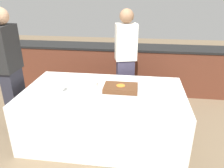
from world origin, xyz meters
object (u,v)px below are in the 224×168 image
(plate_stack, at_px, (90,84))
(person_cutting_cake, at_px, (126,60))
(wine_glass, at_px, (62,84))
(cake, at_px, (121,88))
(person_seated_left, at_px, (11,72))

(plate_stack, height_order, person_cutting_cake, person_cutting_cake)
(wine_glass, bearing_deg, cake, 12.20)
(cake, xyz_separation_m, wine_glass, (-0.74, -0.16, 0.09))
(cake, height_order, person_cutting_cake, person_cutting_cake)
(person_seated_left, bearing_deg, person_cutting_cake, -61.35)
(plate_stack, xyz_separation_m, person_seated_left, (-1.07, -0.11, 0.16))
(cake, relative_size, person_seated_left, 0.27)
(cake, height_order, person_seated_left, person_seated_left)
(cake, bearing_deg, person_seated_left, -178.79)
(wine_glass, bearing_deg, person_seated_left, 170.45)
(cake, relative_size, wine_glass, 2.55)
(cake, xyz_separation_m, person_cutting_cake, (0.00, 0.79, 0.14))
(wine_glass, bearing_deg, plate_stack, 37.36)
(cake, xyz_separation_m, plate_stack, (-0.42, 0.08, 0.00))
(plate_stack, height_order, person_seated_left, person_seated_left)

